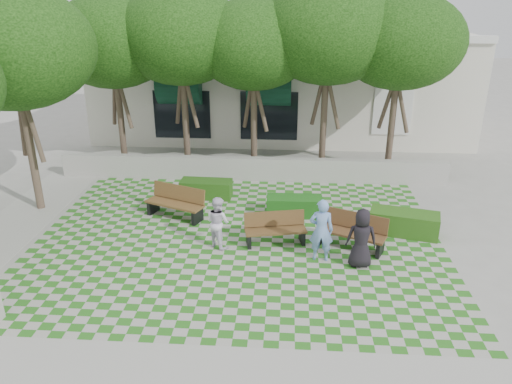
# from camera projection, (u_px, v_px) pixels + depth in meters

# --- Properties ---
(ground) EXTENTS (90.00, 90.00, 0.00)m
(ground) POSITION_uv_depth(u_px,v_px,m) (234.00, 258.00, 13.89)
(ground) COLOR gray
(ground) RESTS_ON ground
(lawn) EXTENTS (12.00, 12.00, 0.00)m
(lawn) POSITION_uv_depth(u_px,v_px,m) (238.00, 241.00, 14.81)
(lawn) COLOR #2B721E
(lawn) RESTS_ON ground
(sidewalk_south) EXTENTS (16.00, 2.00, 0.01)m
(sidewalk_south) POSITION_uv_depth(u_px,v_px,m) (208.00, 381.00, 9.55)
(sidewalk_south) COLOR #9E9B93
(sidewalk_south) RESTS_ON ground
(sidewalk_west) EXTENTS (2.00, 12.00, 0.01)m
(sidewalk_west) POSITION_uv_depth(u_px,v_px,m) (4.00, 234.00, 15.27)
(sidewalk_west) COLOR #9E9B93
(sidewalk_west) RESTS_ON ground
(retaining_wall) EXTENTS (15.00, 0.36, 0.90)m
(retaining_wall) POSITION_uv_depth(u_px,v_px,m) (251.00, 169.00, 19.45)
(retaining_wall) COLOR #9E9B93
(retaining_wall) RESTS_ON ground
(bench_east) EXTENTS (2.04, 1.39, 1.02)m
(bench_east) POSITION_uv_depth(u_px,v_px,m) (352.00, 232.00, 14.32)
(bench_east) COLOR #4F331B
(bench_east) RESTS_ON ground
(bench_mid) EXTENTS (1.86, 0.94, 0.94)m
(bench_mid) POSITION_uv_depth(u_px,v_px,m) (275.00, 229.00, 14.56)
(bench_mid) COLOR #4E361B
(bench_mid) RESTS_ON ground
(bench_west) EXTENTS (2.06, 1.36, 1.03)m
(bench_west) POSITION_uv_depth(u_px,v_px,m) (176.00, 203.00, 16.24)
(bench_west) COLOR brown
(bench_west) RESTS_ON ground
(hedge_east) EXTENTS (2.17, 1.29, 0.71)m
(hedge_east) POSITION_uv_depth(u_px,v_px,m) (404.00, 223.00, 15.18)
(hedge_east) COLOR #234E14
(hedge_east) RESTS_ON ground
(hedge_midright) EXTENTS (1.83, 0.77, 0.64)m
(hedge_midright) POSITION_uv_depth(u_px,v_px,m) (294.00, 206.00, 16.44)
(hedge_midright) COLOR #174F15
(hedge_midright) RESTS_ON ground
(hedge_midleft) EXTENTS (1.85, 0.80, 0.64)m
(hedge_midleft) POSITION_uv_depth(u_px,v_px,m) (206.00, 189.00, 17.86)
(hedge_midleft) COLOR #1F4913
(hedge_midleft) RESTS_ON ground
(person_blue) EXTENTS (0.68, 0.46, 1.80)m
(person_blue) POSITION_uv_depth(u_px,v_px,m) (321.00, 230.00, 13.50)
(person_blue) COLOR #7598D5
(person_blue) RESTS_ON ground
(person_dark) EXTENTS (0.83, 0.56, 1.65)m
(person_dark) POSITION_uv_depth(u_px,v_px,m) (361.00, 238.00, 13.22)
(person_dark) COLOR black
(person_dark) RESTS_ON ground
(person_white) EXTENTS (0.94, 0.92, 1.53)m
(person_white) POSITION_uv_depth(u_px,v_px,m) (218.00, 222.00, 14.28)
(person_white) COLOR white
(person_white) RESTS_ON ground
(tree_row) EXTENTS (17.70, 13.40, 7.41)m
(tree_row) POSITION_uv_depth(u_px,v_px,m) (198.00, 43.00, 17.55)
(tree_row) COLOR #47382B
(tree_row) RESTS_ON ground
(building) EXTENTS (18.00, 8.92, 5.15)m
(building) POSITION_uv_depth(u_px,v_px,m) (281.00, 81.00, 25.89)
(building) COLOR beige
(building) RESTS_ON ground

